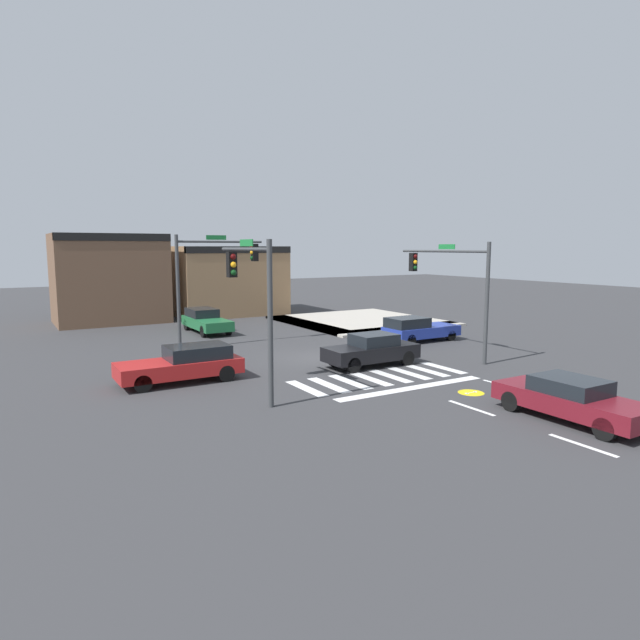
% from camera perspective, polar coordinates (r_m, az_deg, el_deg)
% --- Properties ---
extents(ground_plane, '(120.00, 120.00, 0.00)m').
position_cam_1_polar(ground_plane, '(26.25, 0.34, -4.01)').
color(ground_plane, '#353538').
extents(crosswalk_near, '(7.39, 2.63, 0.01)m').
position_cam_1_polar(crosswalk_near, '(22.61, 6.27, -5.95)').
color(crosswalk_near, silver).
rests_on(crosswalk_near, ground_plane).
extents(lane_markings, '(6.80, 20.25, 0.01)m').
position_cam_1_polar(lane_markings, '(18.30, 23.74, -9.83)').
color(lane_markings, white).
rests_on(lane_markings, ground_plane).
extents(bike_detector_marking, '(0.95, 0.95, 0.01)m').
position_cam_1_polar(bike_detector_marking, '(20.90, 15.48, -7.32)').
color(bike_detector_marking, yellow).
rests_on(bike_detector_marking, ground_plane).
extents(curb_corner_northeast, '(10.00, 10.60, 0.15)m').
position_cam_1_polar(curb_corner_northeast, '(38.59, 3.90, -0.17)').
color(curb_corner_northeast, '#B2AA9E').
rests_on(curb_corner_northeast, ground_plane).
extents(storefront_row, '(16.66, 6.30, 6.20)m').
position_cam_1_polar(storefront_row, '(42.60, -14.89, 4.13)').
color(storefront_row, brown).
rests_on(storefront_row, ground_plane).
extents(traffic_signal_southeast, '(0.32, 5.97, 5.53)m').
position_cam_1_polar(traffic_signal_southeast, '(27.12, 13.49, 4.40)').
color(traffic_signal_southeast, '#383A3D').
rests_on(traffic_signal_southeast, ground_plane).
extents(traffic_signal_southwest, '(0.32, 4.19, 5.56)m').
position_cam_1_polar(traffic_signal_southwest, '(19.13, -7.16, 3.26)').
color(traffic_signal_southwest, '#383A3D').
rests_on(traffic_signal_southwest, ground_plane).
extents(traffic_signal_northwest, '(4.81, 0.32, 5.93)m').
position_cam_1_polar(traffic_signal_northwest, '(29.48, -11.22, 5.21)').
color(traffic_signal_northwest, '#383A3D').
rests_on(traffic_signal_northwest, ground_plane).
extents(car_red, '(4.75, 1.88, 1.42)m').
position_cam_1_polar(car_red, '(22.27, -13.97, -4.43)').
color(car_red, red).
rests_on(car_red, ground_plane).
extents(car_maroon, '(1.79, 4.69, 1.32)m').
position_cam_1_polar(car_maroon, '(18.57, 24.71, -7.48)').
color(car_maroon, maroon).
rests_on(car_maroon, ground_plane).
extents(car_black, '(4.32, 1.71, 1.44)m').
position_cam_1_polar(car_black, '(24.57, 5.41, -3.13)').
color(car_black, black).
rests_on(car_black, ground_plane).
extents(car_green, '(1.78, 4.79, 1.44)m').
position_cam_1_polar(car_green, '(34.89, -11.85, -0.04)').
color(car_green, '#1E6638').
rests_on(car_green, ground_plane).
extents(car_blue, '(4.35, 1.85, 1.40)m').
position_cam_1_polar(car_blue, '(31.32, 10.14, -0.92)').
color(car_blue, '#23389E').
rests_on(car_blue, ground_plane).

